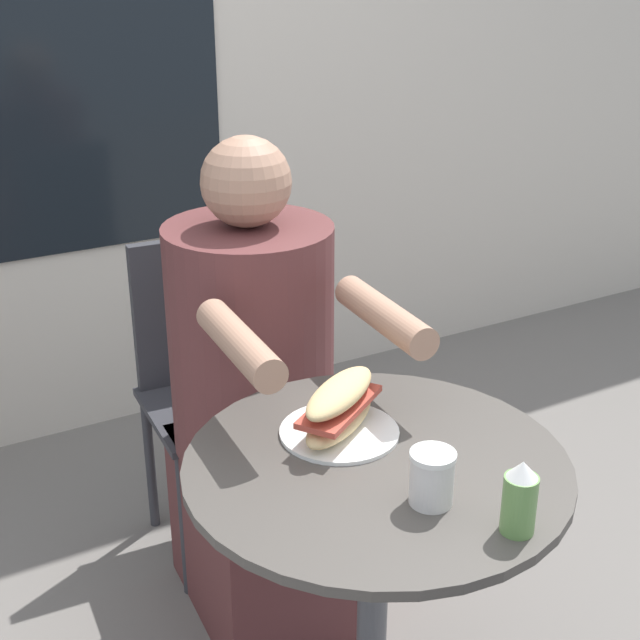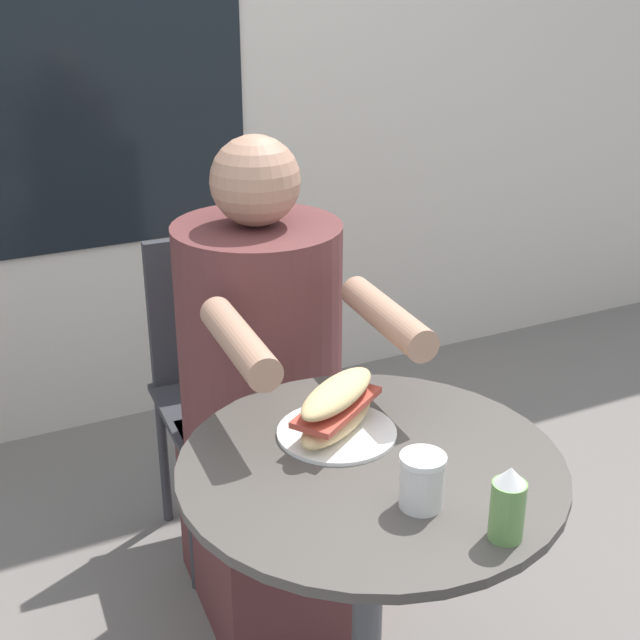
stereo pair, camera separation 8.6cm
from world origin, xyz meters
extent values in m
cube|color=beige|center=(0.00, 1.71, 1.40)|extent=(8.00, 0.08, 2.80)
cube|color=black|center=(-0.28, 1.67, 1.32)|extent=(1.40, 0.01, 1.33)
cylinder|color=#47423D|center=(0.00, 0.00, 0.72)|extent=(0.71, 0.71, 0.02)
cylinder|color=#515156|center=(0.00, 0.00, 0.37)|extent=(0.06, 0.06, 0.69)
cube|color=#333338|center=(0.03, 0.82, 0.44)|extent=(0.40, 0.40, 0.02)
cube|color=#333338|center=(0.04, 1.00, 0.66)|extent=(0.35, 0.06, 0.42)
cylinder|color=#333338|center=(0.19, 0.65, 0.21)|extent=(0.03, 0.03, 0.43)
cylinder|color=#333338|center=(-0.14, 0.67, 0.21)|extent=(0.03, 0.03, 0.43)
cylinder|color=#333338|center=(0.21, 0.98, 0.21)|extent=(0.03, 0.03, 0.43)
cylinder|color=#333338|center=(-0.12, 1.00, 0.21)|extent=(0.03, 0.03, 0.43)
cube|color=brown|center=(0.03, 0.53, 0.23)|extent=(0.41, 0.52, 0.45)
cylinder|color=brown|center=(0.03, 0.60, 0.73)|extent=(0.40, 0.40, 0.56)
sphere|color=tan|center=(0.03, 0.60, 1.11)|extent=(0.20, 0.20, 0.20)
cylinder|color=tan|center=(0.17, 0.24, 0.90)|extent=(0.09, 0.32, 0.07)
cylinder|color=tan|center=(-0.15, 0.26, 0.90)|extent=(0.09, 0.32, 0.07)
cylinder|color=white|center=(-0.01, 0.12, 0.74)|extent=(0.23, 0.23, 0.01)
ellipsoid|color=#DBB77A|center=(-0.01, 0.12, 0.76)|extent=(0.24, 0.19, 0.05)
cube|color=#B74233|center=(-0.01, 0.12, 0.79)|extent=(0.22, 0.19, 0.01)
ellipsoid|color=#DBB77A|center=(-0.01, 0.12, 0.82)|extent=(0.24, 0.19, 0.05)
cylinder|color=silver|center=(0.01, -0.15, 0.78)|extent=(0.07, 0.07, 0.09)
cylinder|color=white|center=(0.01, -0.15, 0.82)|extent=(0.08, 0.08, 0.01)
cylinder|color=#66934C|center=(0.08, -0.29, 0.78)|extent=(0.06, 0.06, 0.10)
cone|color=white|center=(0.08, -0.29, 0.85)|extent=(0.05, 0.05, 0.03)
camera|label=1|loc=(-0.77, -1.16, 1.61)|focal=50.00mm
camera|label=2|loc=(-0.69, -1.20, 1.61)|focal=50.00mm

